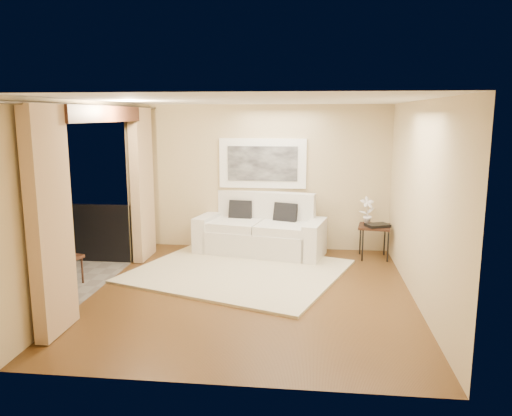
# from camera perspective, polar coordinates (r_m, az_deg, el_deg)

# --- Properties ---
(floor) EXTENTS (5.00, 5.00, 0.00)m
(floor) POSITION_cam_1_polar(r_m,az_deg,el_deg) (7.25, -0.42, -9.66)
(floor) COLOR #563719
(floor) RESTS_ON ground
(room_shell) EXTENTS (5.00, 6.40, 5.00)m
(room_shell) POSITION_cam_1_polar(r_m,az_deg,el_deg) (7.36, -17.41, 10.21)
(room_shell) COLOR white
(room_shell) RESTS_ON ground
(balcony) EXTENTS (1.81, 2.60, 1.17)m
(balcony) POSITION_cam_1_polar(r_m,az_deg,el_deg) (8.24, -24.06, -6.78)
(balcony) COLOR #605B56
(balcony) RESTS_ON ground
(curtains) EXTENTS (0.16, 4.80, 2.64)m
(curtains) POSITION_cam_1_polar(r_m,az_deg,el_deg) (7.45, -16.77, 1.09)
(curtains) COLOR tan
(curtains) RESTS_ON ground
(artwork) EXTENTS (1.62, 0.07, 0.92)m
(artwork) POSITION_cam_1_polar(r_m,az_deg,el_deg) (9.30, 0.75, 5.12)
(artwork) COLOR white
(artwork) RESTS_ON room_shell
(rug) EXTENTS (3.84, 3.60, 0.04)m
(rug) POSITION_cam_1_polar(r_m,az_deg,el_deg) (8.14, -2.04, -7.21)
(rug) COLOR beige
(rug) RESTS_ON floor
(sofa) EXTENTS (2.44, 1.43, 1.10)m
(sofa) POSITION_cam_1_polar(r_m,az_deg,el_deg) (9.14, 0.61, -2.81)
(sofa) COLOR silver
(sofa) RESTS_ON floor
(side_table) EXTENTS (0.62, 0.62, 0.59)m
(side_table) POSITION_cam_1_polar(r_m,az_deg,el_deg) (9.04, 13.38, -2.33)
(side_table) COLOR #321910
(side_table) RESTS_ON floor
(tray) EXTENTS (0.46, 0.40, 0.05)m
(tray) POSITION_cam_1_polar(r_m,az_deg,el_deg) (8.95, 13.71, -1.93)
(tray) COLOR black
(tray) RESTS_ON side_table
(orchid) EXTENTS (0.30, 0.24, 0.49)m
(orchid) POSITION_cam_1_polar(r_m,az_deg,el_deg) (9.08, 12.60, -0.27)
(orchid) COLOR white
(orchid) RESTS_ON side_table
(bistro_table) EXTENTS (0.79, 0.79, 0.80)m
(bistro_table) POSITION_cam_1_polar(r_m,az_deg,el_deg) (7.74, -25.52, -3.83)
(bistro_table) COLOR #321910
(bistro_table) RESTS_ON balcony
(balcony_chair_far) EXTENTS (0.49, 0.49, 0.91)m
(balcony_chair_far) POSITION_cam_1_polar(r_m,az_deg,el_deg) (7.86, -21.48, -4.75)
(balcony_chair_far) COLOR #321910
(balcony_chair_far) RESTS_ON balcony
(balcony_chair_near) EXTENTS (0.58, 0.58, 1.08)m
(balcony_chair_near) POSITION_cam_1_polar(r_m,az_deg,el_deg) (7.81, -27.12, -4.53)
(balcony_chair_near) COLOR #321910
(balcony_chair_near) RESTS_ON balcony
(ice_bucket) EXTENTS (0.18, 0.18, 0.20)m
(ice_bucket) POSITION_cam_1_polar(r_m,az_deg,el_deg) (7.87, -25.86, -2.28)
(ice_bucket) COLOR silver
(ice_bucket) RESTS_ON bistro_table
(candle) EXTENTS (0.06, 0.06, 0.07)m
(candle) POSITION_cam_1_polar(r_m,az_deg,el_deg) (7.84, -24.46, -2.70)
(candle) COLOR red
(candle) RESTS_ON bistro_table
(vase) EXTENTS (0.04, 0.04, 0.18)m
(vase) POSITION_cam_1_polar(r_m,az_deg,el_deg) (7.58, -26.68, -2.89)
(vase) COLOR white
(vase) RESTS_ON bistro_table
(glass_a) EXTENTS (0.06, 0.06, 0.12)m
(glass_a) POSITION_cam_1_polar(r_m,az_deg,el_deg) (7.58, -25.18, -2.99)
(glass_a) COLOR white
(glass_a) RESTS_ON bistro_table
(glass_b) EXTENTS (0.06, 0.06, 0.12)m
(glass_b) POSITION_cam_1_polar(r_m,az_deg,el_deg) (7.61, -24.30, -2.88)
(glass_b) COLOR silver
(glass_b) RESTS_ON bistro_table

